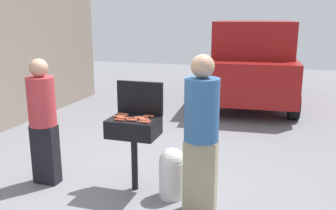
{
  "coord_description": "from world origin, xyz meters",
  "views": [
    {
      "loc": [
        1.78,
        -4.01,
        2.13
      ],
      "look_at": [
        0.38,
        0.46,
        1.0
      ],
      "focal_mm": 39.25,
      "sensor_mm": 36.0,
      "label": 1
    }
  ],
  "objects_px": {
    "hot_dog_6": "(123,118)",
    "person_right": "(201,130)",
    "hot_dog_1": "(119,117)",
    "hot_dog_2": "(122,116)",
    "hot_dog_9": "(149,116)",
    "propane_tank": "(172,172)",
    "hot_dog_0": "(132,119)",
    "hot_dog_8": "(144,119)",
    "hot_dog_4": "(124,114)",
    "hot_dog_12": "(144,122)",
    "hot_dog_5": "(132,120)",
    "parked_minivan": "(252,62)",
    "bbq_grill": "(134,130)",
    "person_left": "(43,117)",
    "hot_dog_3": "(143,117)",
    "hot_dog_10": "(139,118)",
    "hot_dog_11": "(119,120)",
    "hot_dog_7": "(146,121)"
  },
  "relations": [
    {
      "from": "hot_dog_2",
      "to": "hot_dog_10",
      "type": "height_order",
      "value": "same"
    },
    {
      "from": "hot_dog_12",
      "to": "parked_minivan",
      "type": "relative_size",
      "value": 0.03
    },
    {
      "from": "hot_dog_12",
      "to": "propane_tank",
      "type": "height_order",
      "value": "hot_dog_12"
    },
    {
      "from": "hot_dog_7",
      "to": "hot_dog_11",
      "type": "height_order",
      "value": "same"
    },
    {
      "from": "hot_dog_10",
      "to": "person_right",
      "type": "height_order",
      "value": "person_right"
    },
    {
      "from": "hot_dog_8",
      "to": "hot_dog_10",
      "type": "distance_m",
      "value": 0.08
    },
    {
      "from": "hot_dog_11",
      "to": "propane_tank",
      "type": "height_order",
      "value": "hot_dog_11"
    },
    {
      "from": "bbq_grill",
      "to": "hot_dog_3",
      "type": "distance_m",
      "value": 0.19
    },
    {
      "from": "hot_dog_9",
      "to": "person_left",
      "type": "bearing_deg",
      "value": -167.83
    },
    {
      "from": "hot_dog_0",
      "to": "hot_dog_2",
      "type": "bearing_deg",
      "value": 157.82
    },
    {
      "from": "hot_dog_4",
      "to": "parked_minivan",
      "type": "xyz_separation_m",
      "value": [
        1.14,
        5.32,
        0.09
      ]
    },
    {
      "from": "hot_dog_11",
      "to": "person_right",
      "type": "relative_size",
      "value": 0.07
    },
    {
      "from": "hot_dog_2",
      "to": "hot_dog_5",
      "type": "height_order",
      "value": "same"
    },
    {
      "from": "hot_dog_5",
      "to": "parked_minivan",
      "type": "bearing_deg",
      "value": 80.44
    },
    {
      "from": "hot_dog_1",
      "to": "person_right",
      "type": "relative_size",
      "value": 0.07
    },
    {
      "from": "hot_dog_1",
      "to": "parked_minivan",
      "type": "distance_m",
      "value": 5.56
    },
    {
      "from": "hot_dog_8",
      "to": "hot_dog_10",
      "type": "relative_size",
      "value": 1.0
    },
    {
      "from": "hot_dog_2",
      "to": "person_left",
      "type": "xyz_separation_m",
      "value": [
        -1.01,
        -0.19,
        -0.05
      ]
    },
    {
      "from": "hot_dog_6",
      "to": "person_right",
      "type": "xyz_separation_m",
      "value": [
        1.02,
        -0.24,
        0.02
      ]
    },
    {
      "from": "hot_dog_9",
      "to": "propane_tank",
      "type": "distance_m",
      "value": 0.73
    },
    {
      "from": "hot_dog_6",
      "to": "person_right",
      "type": "bearing_deg",
      "value": -13.17
    },
    {
      "from": "hot_dog_0",
      "to": "person_right",
      "type": "xyz_separation_m",
      "value": [
        0.9,
        -0.26,
        0.02
      ]
    },
    {
      "from": "hot_dog_1",
      "to": "person_right",
      "type": "distance_m",
      "value": 1.13
    },
    {
      "from": "hot_dog_2",
      "to": "person_right",
      "type": "relative_size",
      "value": 0.07
    },
    {
      "from": "bbq_grill",
      "to": "hot_dog_11",
      "type": "xyz_separation_m",
      "value": [
        -0.12,
        -0.15,
        0.16
      ]
    },
    {
      "from": "hot_dog_0",
      "to": "hot_dog_9",
      "type": "bearing_deg",
      "value": 47.64
    },
    {
      "from": "hot_dog_1",
      "to": "hot_dog_2",
      "type": "bearing_deg",
      "value": 59.85
    },
    {
      "from": "hot_dog_9",
      "to": "hot_dog_10",
      "type": "xyz_separation_m",
      "value": [
        -0.08,
        -0.11,
        0.0
      ]
    },
    {
      "from": "hot_dog_2",
      "to": "hot_dog_12",
      "type": "height_order",
      "value": "same"
    },
    {
      "from": "propane_tank",
      "to": "hot_dog_10",
      "type": "bearing_deg",
      "value": 172.69
    },
    {
      "from": "hot_dog_0",
      "to": "hot_dog_3",
      "type": "height_order",
      "value": "same"
    },
    {
      "from": "hot_dog_2",
      "to": "hot_dog_12",
      "type": "bearing_deg",
      "value": -25.6
    },
    {
      "from": "hot_dog_0",
      "to": "hot_dog_1",
      "type": "xyz_separation_m",
      "value": [
        -0.19,
        0.02,
        0.0
      ]
    },
    {
      "from": "hot_dog_3",
      "to": "hot_dog_1",
      "type": "bearing_deg",
      "value": -166.43
    },
    {
      "from": "parked_minivan",
      "to": "bbq_grill",
      "type": "bearing_deg",
      "value": 75.61
    },
    {
      "from": "hot_dog_8",
      "to": "hot_dog_4",
      "type": "bearing_deg",
      "value": 156.52
    },
    {
      "from": "hot_dog_7",
      "to": "person_left",
      "type": "xyz_separation_m",
      "value": [
        -1.36,
        -0.08,
        -0.05
      ]
    },
    {
      "from": "hot_dog_11",
      "to": "hot_dog_12",
      "type": "relative_size",
      "value": 1.0
    },
    {
      "from": "bbq_grill",
      "to": "hot_dog_10",
      "type": "bearing_deg",
      "value": 6.68
    },
    {
      "from": "hot_dog_2",
      "to": "hot_dog_7",
      "type": "distance_m",
      "value": 0.37
    },
    {
      "from": "hot_dog_3",
      "to": "hot_dog_6",
      "type": "bearing_deg",
      "value": -151.15
    },
    {
      "from": "hot_dog_4",
      "to": "hot_dog_5",
      "type": "bearing_deg",
      "value": -47.1
    },
    {
      "from": "hot_dog_0",
      "to": "hot_dog_8",
      "type": "distance_m",
      "value": 0.14
    },
    {
      "from": "hot_dog_5",
      "to": "hot_dog_8",
      "type": "xyz_separation_m",
      "value": [
        0.12,
        0.08,
        0.0
      ]
    },
    {
      "from": "hot_dog_9",
      "to": "propane_tank",
      "type": "relative_size",
      "value": 0.21
    },
    {
      "from": "hot_dog_12",
      "to": "person_left",
      "type": "height_order",
      "value": "person_left"
    },
    {
      "from": "hot_dog_12",
      "to": "propane_tank",
      "type": "xyz_separation_m",
      "value": [
        0.31,
        0.1,
        -0.62
      ]
    },
    {
      "from": "hot_dog_11",
      "to": "parked_minivan",
      "type": "relative_size",
      "value": 0.03
    },
    {
      "from": "hot_dog_2",
      "to": "hot_dog_5",
      "type": "distance_m",
      "value": 0.23
    },
    {
      "from": "hot_dog_1",
      "to": "hot_dog_6",
      "type": "bearing_deg",
      "value": -34.18
    }
  ]
}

